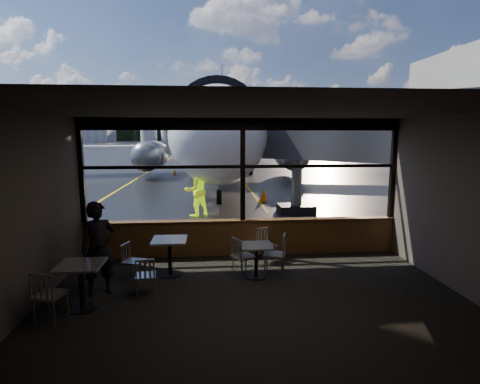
{
  "coord_description": "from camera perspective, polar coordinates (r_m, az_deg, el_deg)",
  "views": [
    {
      "loc": [
        -0.87,
        -9.37,
        3.07
      ],
      "look_at": [
        0.02,
        1.0,
        1.5
      ],
      "focal_mm": 28.0,
      "sensor_mm": 36.0,
      "label": 1
    }
  ],
  "objects": [
    {
      "name": "wall_right",
      "position": [
        8.13,
        32.03,
        -2.09
      ],
      "size": [
        0.04,
        6.0,
        3.5
      ],
      "primitive_type": "cube",
      "color": "#463D38",
      "rests_on": "ground"
    },
    {
      "name": "carpet_floor",
      "position": [
        7.12,
        2.72,
        -16.88
      ],
      "size": [
        8.0,
        6.0,
        0.01
      ],
      "primitive_type": "cube",
      "color": "black",
      "rests_on": "ground"
    },
    {
      "name": "window_transom",
      "position": [
        9.44,
        0.4,
        3.9
      ],
      "size": [
        8.0,
        0.1,
        0.08
      ],
      "primitive_type": "cube",
      "color": "black",
      "rests_on": "ground"
    },
    {
      "name": "treeline",
      "position": [
        219.39,
        -4.75,
        9.32
      ],
      "size": [
        360.0,
        3.0,
        12.0
      ],
      "primitive_type": "cube",
      "color": "black",
      "rests_on": "ground_plane"
    },
    {
      "name": "chair_near_n",
      "position": [
        9.24,
        4.05,
        -8.16
      ],
      "size": [
        0.61,
        0.61,
        0.83
      ],
      "primitive_type": null,
      "rotation": [
        0.0,
        0.0,
        3.66
      ],
      "color": "beige",
      "rests_on": "carpet_floor"
    },
    {
      "name": "hangar_mid",
      "position": [
        194.38,
        -4.72,
        9.12
      ],
      "size": [
        38.0,
        15.0,
        10.0
      ],
      "primitive_type": null,
      "color": "silver",
      "rests_on": "ground_plane"
    },
    {
      "name": "fuel_tank_c",
      "position": [
        191.59,
        -7.73,
        8.48
      ],
      "size": [
        8.0,
        8.0,
        6.0
      ],
      "primitive_type": "cylinder",
      "color": "silver",
      "rests_on": "ground_plane"
    },
    {
      "name": "hangar_right",
      "position": [
        197.03,
        13.25,
        9.21
      ],
      "size": [
        50.0,
        20.0,
        12.0
      ],
      "primitive_type": null,
      "color": "silver",
      "rests_on": "ground_plane"
    },
    {
      "name": "chair_near_w",
      "position": [
        8.3,
        0.59,
        -9.84
      ],
      "size": [
        0.66,
        0.66,
        0.9
      ],
      "primitive_type": null,
      "rotation": [
        0.0,
        0.0,
        -1.08
      ],
      "color": "#B8B2A6",
      "rests_on": "carpet_floor"
    },
    {
      "name": "wall_left",
      "position": [
        7.22,
        -30.53,
        -3.17
      ],
      "size": [
        0.04,
        6.0,
        3.5
      ],
      "primitive_type": "cube",
      "color": "#463D38",
      "rests_on": "ground"
    },
    {
      "name": "jet_bridge",
      "position": [
        15.55,
        11.86,
        5.54
      ],
      "size": [
        8.61,
        10.52,
        4.59
      ],
      "primitive_type": null,
      "color": "#2D2D2F",
      "rests_on": "ground_plane"
    },
    {
      "name": "window_header",
      "position": [
        9.42,
        0.41,
        10.28
      ],
      "size": [
        8.0,
        0.18,
        0.3
      ],
      "primitive_type": "cube",
      "color": "black",
      "rests_on": "ground"
    },
    {
      "name": "wall_back",
      "position": [
        3.72,
        9.17,
        -12.3
      ],
      "size": [
        8.0,
        0.04,
        3.5
      ],
      "primitive_type": "cube",
      "color": "#463D38",
      "rests_on": "ground"
    },
    {
      "name": "chair_mid_s",
      "position": [
        7.58,
        -14.18,
        -12.31
      ],
      "size": [
        0.49,
        0.49,
        0.8
      ],
      "primitive_type": null,
      "rotation": [
        0.0,
        0.0,
        0.13
      ],
      "color": "beige",
      "rests_on": "carpet_floor"
    },
    {
      "name": "mullion_right",
      "position": [
        10.58,
        22.27,
        3.22
      ],
      "size": [
        0.12,
        0.12,
        2.6
      ],
      "primitive_type": "cube",
      "color": "black",
      "rests_on": "ground"
    },
    {
      "name": "fuel_tank_a",
      "position": [
        193.58,
        -13.72,
        8.32
      ],
      "size": [
        8.0,
        8.0,
        6.0
      ],
      "primitive_type": "cylinder",
      "color": "silver",
      "rests_on": "ground_plane"
    },
    {
      "name": "cone_nose",
      "position": [
        17.78,
        3.6,
        -0.44
      ],
      "size": [
        0.41,
        0.41,
        0.57
      ],
      "primitive_type": "cone",
      "color": "orange",
      "rests_on": "ground_plane"
    },
    {
      "name": "cafe_table_near",
      "position": [
        8.28,
        2.47,
        -10.48
      ],
      "size": [
        0.67,
        0.67,
        0.73
      ],
      "primitive_type": null,
      "color": "gray",
      "rests_on": "carpet_floor"
    },
    {
      "name": "ceiling",
      "position": [
        6.45,
        2.94,
        12.39
      ],
      "size": [
        8.0,
        6.0,
        0.04
      ],
      "primitive_type": "cube",
      "color": "#38332D",
      "rests_on": "ground"
    },
    {
      "name": "passenger",
      "position": [
        7.78,
        -20.72,
        -8.07
      ],
      "size": [
        0.8,
        0.69,
        1.84
      ],
      "primitive_type": "imported",
      "rotation": [
        0.0,
        0.0,
        0.47
      ],
      "color": "black",
      "rests_on": "carpet_floor"
    },
    {
      "name": "chair_left_s",
      "position": [
        7.13,
        -26.93,
        -13.85
      ],
      "size": [
        0.61,
        0.61,
        0.92
      ],
      "primitive_type": null,
      "rotation": [
        0.0,
        0.0,
        -0.25
      ],
      "color": "#B4B0A3",
      "rests_on": "carpet_floor"
    },
    {
      "name": "window_sill",
      "position": [
        9.77,
        0.39,
        -6.98
      ],
      "size": [
        8.0,
        0.28,
        0.9
      ],
      "primitive_type": "cube",
      "color": "#533319",
      "rests_on": "ground"
    },
    {
      "name": "ground_crew",
      "position": [
        14.47,
        -6.73,
        0.24
      ],
      "size": [
        1.21,
        1.16,
        1.97
      ],
      "primitive_type": "imported",
      "rotation": [
        0.0,
        0.0,
        3.75
      ],
      "color": "#BFF219",
      "rests_on": "ground_plane"
    },
    {
      "name": "airliner",
      "position": [
        29.33,
        -2.92,
        13.62
      ],
      "size": [
        32.47,
        38.35,
        11.31
      ],
      "primitive_type": null,
      "rotation": [
        0.0,
        0.0,
        -0.05
      ],
      "color": "white",
      "rests_on": "ground_plane"
    },
    {
      "name": "cafe_table_mid",
      "position": [
        8.52,
        -10.63,
        -9.75
      ],
      "size": [
        0.75,
        0.75,
        0.83
      ],
      "primitive_type": null,
      "color": "#A09993",
      "rests_on": "carpet_floor"
    },
    {
      "name": "mullion_left",
      "position": [
        9.9,
        -23.03,
        2.85
      ],
      "size": [
        0.12,
        0.12,
        2.6
      ],
      "primitive_type": "cube",
      "color": "black",
      "rests_on": "ground"
    },
    {
      "name": "ground_plane",
      "position": [
        129.41,
        -4.56,
        7.19
      ],
      "size": [
        520.0,
        520.0,
        0.0
      ],
      "primitive_type": "plane",
      "color": "black",
      "rests_on": "ground"
    },
    {
      "name": "mullion_centre",
      "position": [
        9.45,
        0.4,
        3.29
      ],
      "size": [
        0.12,
        0.12,
        2.6
      ],
      "primitive_type": "cube",
      "color": "black",
      "rests_on": "ground"
    },
    {
      "name": "chair_near_e",
      "position": [
        8.35,
        5.26,
        -9.53
      ],
      "size": [
        0.65,
        0.65,
        0.96
      ],
      "primitive_type": null,
      "rotation": [
        0.0,
        0.0,
        1.29
      ],
      "color": "beige",
      "rests_on": "carpet_floor"
    },
    {
      "name": "chair_mid_w",
      "position": [
        8.42,
        -15.89,
        -10.2
      ],
      "size": [
        0.56,
        0.56,
        0.81
      ],
      "primitive_type": null,
      "rotation": [
        0.0,
        0.0,
        -1.9
      ],
      "color": "#B5AFA3",
      "rests_on": "carpet_floor"
    },
    {
      "name": "cafe_table_left",
      "position": [
        7.39,
        -23.0,
        -13.16
      ],
      "size": [
        0.76,
        0.76,
        0.84
      ],
      "primitive_type": null,
      "color": "gray",
      "rests_on": "carpet_floor"
    },
    {
      "name": "hangar_left",
      "position": [
        201.61,
        -25.26,
        8.46
      ],
      "size": [
        45.0,
        18.0,
        11.0
      ],
      "primitive_type": null,
      "color": "silver",
      "rests_on": "ground_plane"
    },
    {
      "name": "cone_wing",
      "position": [
        30.49,
        -9.9,
        3.08
      ],
      "size": [
        0.31,
        0.31,
        0.43
      ],
      "primitive_type": "cone",
      "color": "#F25A07",
      "rests_on": "ground_plane"
    },
    {
      "name": "fuel_tank_b",
      "position": [
        192.33,
        -10.74,
        8.41
      ],
      "size": [
        8.0,
        8.0,
        6.0
      ],
      "primitive_type": "cylinder",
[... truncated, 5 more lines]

